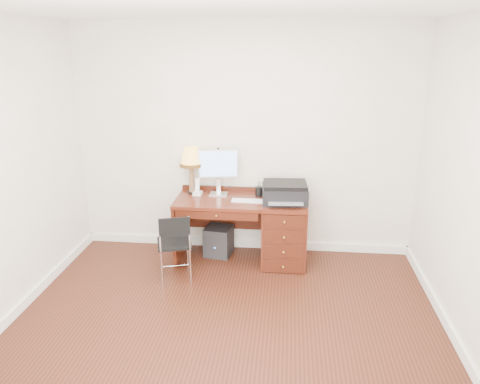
# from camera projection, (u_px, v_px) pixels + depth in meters

# --- Properties ---
(ground) EXTENTS (4.00, 4.00, 0.00)m
(ground) POSITION_uv_depth(u_px,v_px,m) (226.00, 327.00, 4.24)
(ground) COLOR black
(ground) RESTS_ON ground
(room_shell) EXTENTS (4.00, 4.00, 4.00)m
(room_shell) POSITION_uv_depth(u_px,v_px,m) (234.00, 287.00, 4.82)
(room_shell) COLOR white
(room_shell) RESTS_ON ground
(desk) EXTENTS (1.50, 0.67, 0.75)m
(desk) POSITION_uv_depth(u_px,v_px,m) (269.00, 228.00, 5.41)
(desk) COLOR #561F12
(desk) RESTS_ON ground
(monitor) EXTENTS (0.46, 0.18, 0.53)m
(monitor) POSITION_uv_depth(u_px,v_px,m) (219.00, 166.00, 5.42)
(monitor) COLOR silver
(monitor) RESTS_ON desk
(keyboard) EXTENTS (0.40, 0.13, 0.02)m
(keyboard) POSITION_uv_depth(u_px,v_px,m) (249.00, 201.00, 5.26)
(keyboard) COLOR white
(keyboard) RESTS_ON desk
(mouse_pad) EXTENTS (0.21, 0.21, 0.04)m
(mouse_pad) POSITION_uv_depth(u_px,v_px,m) (274.00, 201.00, 5.25)
(mouse_pad) COLOR black
(mouse_pad) RESTS_ON desk
(printer) EXTENTS (0.52, 0.42, 0.22)m
(printer) POSITION_uv_depth(u_px,v_px,m) (285.00, 192.00, 5.22)
(printer) COLOR black
(printer) RESTS_ON desk
(leg_lamp) EXTENTS (0.27, 0.27, 0.55)m
(leg_lamp) POSITION_uv_depth(u_px,v_px,m) (191.00, 160.00, 5.43)
(leg_lamp) COLOR black
(leg_lamp) RESTS_ON desk
(phone) EXTENTS (0.11, 0.11, 0.20)m
(phone) POSITION_uv_depth(u_px,v_px,m) (198.00, 190.00, 5.46)
(phone) COLOR white
(phone) RESTS_ON desk
(pen_cup) EXTENTS (0.09, 0.09, 0.11)m
(pen_cup) POSITION_uv_depth(u_px,v_px,m) (259.00, 192.00, 5.42)
(pen_cup) COLOR black
(pen_cup) RESTS_ON desk
(chair) EXTENTS (0.45, 0.45, 0.76)m
(chair) POSITION_uv_depth(u_px,v_px,m) (173.00, 240.00, 4.95)
(chair) COLOR black
(chair) RESTS_ON ground
(equipment_box) EXTENTS (0.35, 0.35, 0.35)m
(equipment_box) POSITION_uv_depth(u_px,v_px,m) (219.00, 241.00, 5.63)
(equipment_box) COLOR black
(equipment_box) RESTS_ON ground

